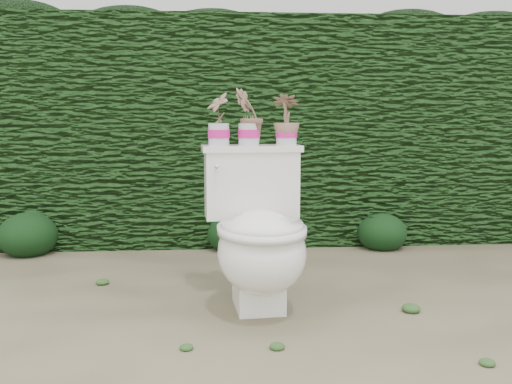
{
  "coord_description": "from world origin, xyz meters",
  "views": [
    {
      "loc": [
        -0.05,
        -2.77,
        0.93
      ],
      "look_at": [
        0.16,
        0.0,
        0.55
      ],
      "focal_mm": 40.0,
      "sensor_mm": 36.0,
      "label": 1
    }
  ],
  "objects": [
    {
      "name": "liriope_clump_1",
      "position": [
        -1.3,
        1.07,
        0.16
      ],
      "size": [
        0.39,
        0.39,
        0.31
      ],
      "primitive_type": "ellipsoid",
      "color": "#133312",
      "rests_on": "ground"
    },
    {
      "name": "liriope_clump_2",
      "position": [
        0.07,
        1.09,
        0.14
      ],
      "size": [
        0.35,
        0.35,
        0.28
      ],
      "primitive_type": "ellipsoid",
      "color": "#133312",
      "rests_on": "ground"
    },
    {
      "name": "liriope_clump_3",
      "position": [
        1.12,
        1.06,
        0.14
      ],
      "size": [
        0.34,
        0.34,
        0.27
      ],
      "primitive_type": "ellipsoid",
      "color": "#133312",
      "rests_on": "ground"
    },
    {
      "name": "potted_plant_left",
      "position": [
        -0.02,
        0.09,
        0.9
      ],
      "size": [
        0.14,
        0.16,
        0.25
      ],
      "primitive_type": "imported",
      "rotation": [
        0.0,
        0.0,
        5.28
      ],
      "color": "#347925",
      "rests_on": "toilet"
    },
    {
      "name": "ground",
      "position": [
        0.0,
        0.0,
        0.0
      ],
      "size": [
        60.0,
        60.0,
        0.0
      ],
      "primitive_type": "plane",
      "color": "#837A5A",
      "rests_on": "ground"
    },
    {
      "name": "hedge",
      "position": [
        0.0,
        1.6,
        0.8
      ],
      "size": [
        8.0,
        1.0,
        1.6
      ],
      "primitive_type": "cube",
      "color": "#234D19",
      "rests_on": "ground"
    },
    {
      "name": "house_wall",
      "position": [
        0.6,
        6.0,
        2.0
      ],
      "size": [
        8.0,
        3.5,
        4.0
      ],
      "primitive_type": "cube",
      "color": "silver",
      "rests_on": "ground"
    },
    {
      "name": "potted_plant_right",
      "position": [
        0.32,
        0.12,
        0.9
      ],
      "size": [
        0.16,
        0.16,
        0.24
      ],
      "primitive_type": "imported",
      "rotation": [
        0.0,
        0.0,
        2.97
      ],
      "color": "#347925",
      "rests_on": "toilet"
    },
    {
      "name": "toilet",
      "position": [
        0.16,
        -0.13,
        0.36
      ],
      "size": [
        0.51,
        0.71,
        0.78
      ],
      "rotation": [
        0.0,
        0.0,
        0.08
      ],
      "color": "white",
      "rests_on": "ground"
    },
    {
      "name": "potted_plant_center",
      "position": [
        0.13,
        0.1,
        0.91
      ],
      "size": [
        0.19,
        0.17,
        0.27
      ],
      "primitive_type": "imported",
      "rotation": [
        0.0,
        0.0,
        3.57
      ],
      "color": "#347925",
      "rests_on": "toilet"
    }
  ]
}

